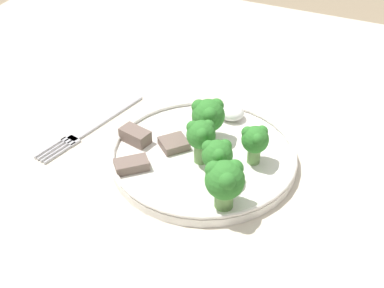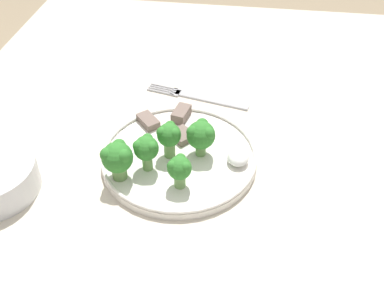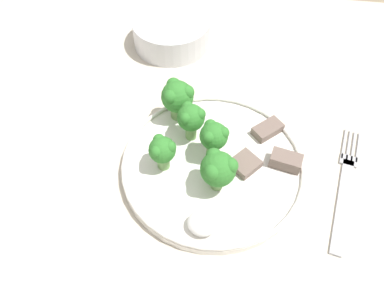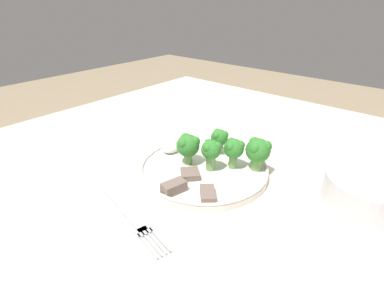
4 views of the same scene
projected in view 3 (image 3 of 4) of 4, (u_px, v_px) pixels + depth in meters
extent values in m
cube|color=beige|center=(225.00, 205.00, 0.51)|extent=(1.19, 1.02, 0.03)
cylinder|color=brown|center=(50.00, 110.00, 1.12)|extent=(0.06, 0.06, 0.72)
cylinder|color=white|center=(213.00, 166.00, 0.52)|extent=(0.25, 0.25, 0.01)
torus|color=white|center=(213.00, 163.00, 0.52)|extent=(0.25, 0.25, 0.01)
cube|color=#B2B2B7|center=(342.00, 204.00, 0.49)|extent=(0.05, 0.15, 0.00)
cube|color=#B2B2B7|center=(349.00, 161.00, 0.54)|extent=(0.03, 0.02, 0.00)
cube|color=#B2B2B7|center=(358.00, 148.00, 0.55)|extent=(0.01, 0.06, 0.00)
cube|color=#B2B2B7|center=(353.00, 146.00, 0.55)|extent=(0.01, 0.06, 0.00)
cube|color=#B2B2B7|center=(348.00, 145.00, 0.55)|extent=(0.01, 0.06, 0.00)
cube|color=#B2B2B7|center=(344.00, 144.00, 0.55)|extent=(0.01, 0.06, 0.00)
cylinder|color=silver|center=(172.00, 32.00, 0.68)|extent=(0.14, 0.14, 0.05)
cylinder|color=white|center=(172.00, 34.00, 0.68)|extent=(0.11, 0.11, 0.04)
cylinder|color=#709E56|center=(191.00, 130.00, 0.54)|extent=(0.02, 0.02, 0.03)
sphere|color=#337F2D|center=(191.00, 118.00, 0.52)|extent=(0.04, 0.04, 0.04)
sphere|color=#337F2D|center=(199.00, 114.00, 0.51)|extent=(0.02, 0.02, 0.02)
sphere|color=#337F2D|center=(188.00, 108.00, 0.52)|extent=(0.02, 0.02, 0.02)
sphere|color=#337F2D|center=(186.00, 118.00, 0.50)|extent=(0.02, 0.02, 0.02)
cylinder|color=#709E56|center=(163.00, 161.00, 0.51)|extent=(0.02, 0.02, 0.02)
sphere|color=#337F2D|center=(162.00, 150.00, 0.49)|extent=(0.04, 0.04, 0.04)
sphere|color=#337F2D|center=(170.00, 147.00, 0.48)|extent=(0.02, 0.02, 0.02)
sphere|color=#337F2D|center=(159.00, 140.00, 0.49)|extent=(0.02, 0.02, 0.02)
sphere|color=#337F2D|center=(156.00, 151.00, 0.48)|extent=(0.02, 0.02, 0.02)
cylinder|color=#709E56|center=(178.00, 110.00, 0.56)|extent=(0.02, 0.02, 0.02)
sphere|color=#337F2D|center=(177.00, 97.00, 0.54)|extent=(0.05, 0.05, 0.05)
sphere|color=#337F2D|center=(187.00, 92.00, 0.53)|extent=(0.02, 0.02, 0.02)
sphere|color=#337F2D|center=(174.00, 85.00, 0.54)|extent=(0.02, 0.02, 0.02)
sphere|color=#337F2D|center=(171.00, 97.00, 0.53)|extent=(0.02, 0.02, 0.02)
cylinder|color=#709E56|center=(217.00, 181.00, 0.49)|extent=(0.02, 0.02, 0.02)
sphere|color=#337F2D|center=(218.00, 169.00, 0.47)|extent=(0.05, 0.05, 0.05)
sphere|color=#337F2D|center=(230.00, 166.00, 0.46)|extent=(0.02, 0.02, 0.02)
sphere|color=#337F2D|center=(214.00, 156.00, 0.47)|extent=(0.02, 0.02, 0.02)
sphere|color=#337F2D|center=(212.00, 172.00, 0.45)|extent=(0.02, 0.02, 0.02)
cylinder|color=#709E56|center=(213.00, 149.00, 0.52)|extent=(0.02, 0.02, 0.03)
sphere|color=#337F2D|center=(214.00, 136.00, 0.49)|extent=(0.04, 0.04, 0.04)
sphere|color=#337F2D|center=(223.00, 133.00, 0.49)|extent=(0.02, 0.02, 0.02)
sphere|color=#337F2D|center=(210.00, 126.00, 0.49)|extent=(0.02, 0.02, 0.02)
sphere|color=#337F2D|center=(209.00, 137.00, 0.48)|extent=(0.02, 0.02, 0.02)
cube|color=#756056|center=(286.00, 161.00, 0.51)|extent=(0.05, 0.03, 0.02)
cube|color=#756056|center=(245.00, 164.00, 0.51)|extent=(0.05, 0.05, 0.01)
cube|color=#756056|center=(268.00, 129.00, 0.55)|extent=(0.05, 0.05, 0.01)
ellipsoid|color=white|center=(203.00, 223.00, 0.45)|extent=(0.04, 0.03, 0.02)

